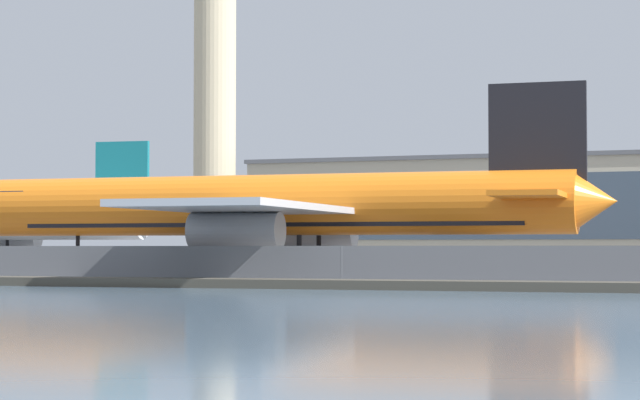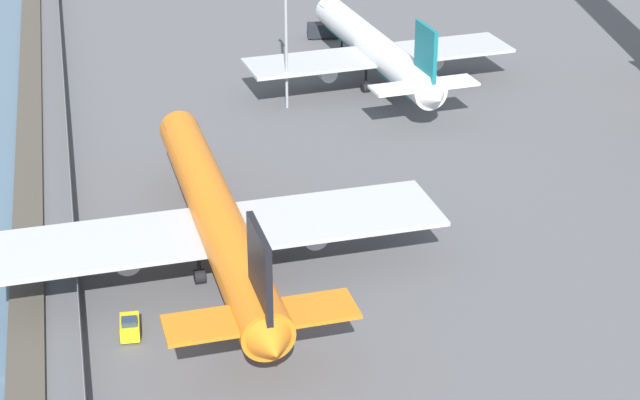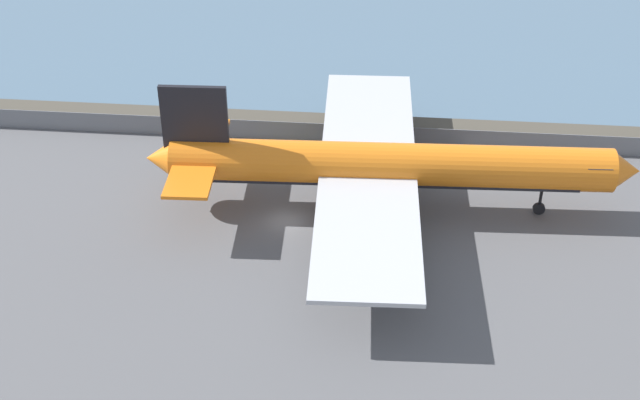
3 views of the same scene
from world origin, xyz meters
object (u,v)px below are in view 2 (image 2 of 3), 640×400
Objects in this scene: apron_light_mast_apron_east at (286,10)px; passenger_jet_white_teal at (376,50)px; cargo_jet_orange at (217,219)px; baggage_tug at (130,327)px; ops_van at (324,30)px.

passenger_jet_white_teal is at bearing 112.44° from apron_light_mast_apron_east.
cargo_jet_orange is 52.18m from passenger_jet_white_teal.
ops_van is at bearing 155.16° from baggage_tug.
cargo_jet_orange is 13.79m from baggage_tug.
apron_light_mast_apron_east is (-38.60, 14.55, 7.77)m from cargo_jet_orange.
cargo_jet_orange is 14.48× the size of baggage_tug.
passenger_jet_white_teal is at bearing 147.70° from cargo_jet_orange.
passenger_jet_white_teal reaches higher than baggage_tug.
cargo_jet_orange reaches higher than baggage_tug.
passenger_jet_white_teal is 7.80× the size of ops_van.
cargo_jet_orange reaches higher than passenger_jet_white_teal.
ops_van is at bearing 157.27° from apron_light_mast_apron_east.
cargo_jet_orange reaches higher than ops_van.
ops_van is at bearing 158.48° from cargo_jet_orange.
passenger_jet_white_teal is 16.42m from apron_light_mast_apron_east.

